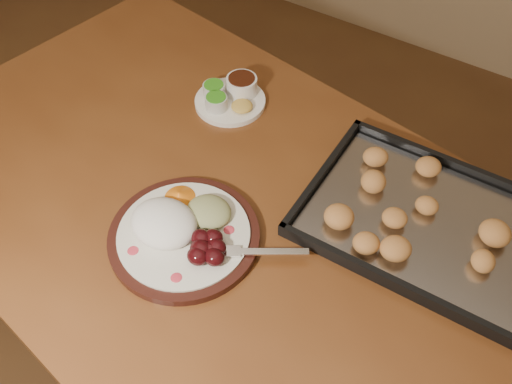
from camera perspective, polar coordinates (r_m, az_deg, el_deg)
The scene contains 5 objects.
ground at distance 1.84m, azimuth -11.59°, elevation -17.25°, with size 4.00×4.00×0.00m, color brown.
dining_table at distance 1.26m, azimuth -3.21°, elevation -3.95°, with size 1.63×1.14×0.75m.
dinner_plate at distance 1.12m, azimuth -7.38°, elevation -3.83°, with size 0.38×0.30×0.07m.
condiment_saucer at distance 1.39m, azimuth -2.54°, elevation 9.60°, with size 0.17×0.17×0.06m.
baking_tray at distance 1.18m, azimuth 16.72°, elevation -2.75°, with size 0.49×0.36×0.05m.
Camera 1 is at (0.67, -0.39, 1.67)m, focal length 40.00 mm.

